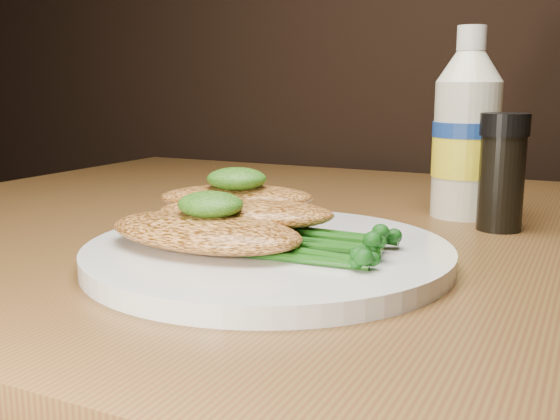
% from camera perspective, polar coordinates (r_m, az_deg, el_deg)
% --- Properties ---
extents(plate, '(0.29, 0.29, 0.01)m').
position_cam_1_polar(plate, '(0.51, -1.03, -3.82)').
color(plate, silver).
rests_on(plate, dining_table).
extents(chicken_front, '(0.17, 0.09, 0.03)m').
position_cam_1_polar(chicken_front, '(0.50, -6.64, -1.88)').
color(chicken_front, '#D08542').
rests_on(chicken_front, plate).
extents(chicken_mid, '(0.16, 0.11, 0.02)m').
position_cam_1_polar(chicken_mid, '(0.53, -3.06, -0.27)').
color(chicken_mid, '#D08542').
rests_on(chicken_mid, plate).
extents(chicken_back, '(0.15, 0.11, 0.02)m').
position_cam_1_polar(chicken_back, '(0.56, -3.82, 1.11)').
color(chicken_back, '#D08542').
rests_on(chicken_back, plate).
extents(pesto_front, '(0.06, 0.06, 0.02)m').
position_cam_1_polar(pesto_front, '(0.50, -6.09, 0.48)').
color(pesto_front, black).
rests_on(pesto_front, chicken_front).
extents(pesto_back, '(0.06, 0.06, 0.02)m').
position_cam_1_polar(pesto_back, '(0.55, -3.80, 2.73)').
color(pesto_back, black).
rests_on(pesto_back, chicken_back).
extents(broccolini_bundle, '(0.14, 0.11, 0.02)m').
position_cam_1_polar(broccolini_bundle, '(0.48, 3.37, -2.44)').
color(broccolini_bundle, '#195011').
rests_on(broccolini_bundle, plate).
extents(mayo_bottle, '(0.07, 0.07, 0.19)m').
position_cam_1_polar(mayo_bottle, '(0.70, 16.00, 7.28)').
color(mayo_bottle, beige).
rests_on(mayo_bottle, dining_table).
extents(pepper_grinder, '(0.06, 0.06, 0.11)m').
position_cam_1_polar(pepper_grinder, '(0.65, 18.79, 3.12)').
color(pepper_grinder, black).
rests_on(pepper_grinder, dining_table).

